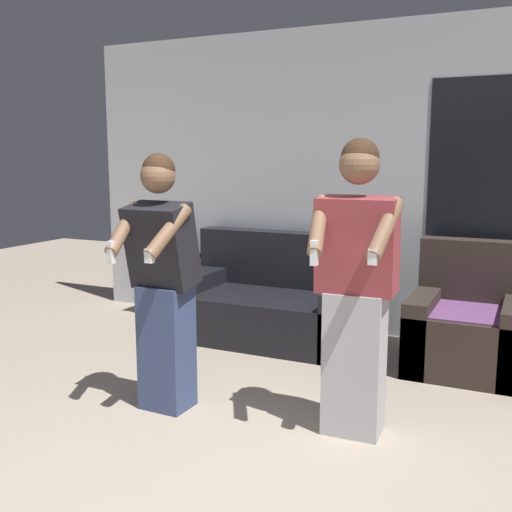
% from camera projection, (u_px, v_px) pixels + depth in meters
% --- Properties ---
extents(wall_back, '(5.65, 0.07, 2.70)m').
position_uv_depth(wall_back, '(372.00, 182.00, 5.21)').
color(wall_back, silver).
rests_on(wall_back, ground_plane).
extents(couch, '(1.72, 0.95, 0.90)m').
position_uv_depth(couch, '(275.00, 304.00, 5.25)').
color(couch, black).
rests_on(couch, ground_plane).
extents(armchair, '(0.83, 0.86, 0.94)m').
position_uv_depth(armchair, '(468.00, 328.00, 4.48)').
color(armchair, '#332823').
rests_on(armchair, ground_plane).
extents(side_table, '(0.54, 0.37, 0.77)m').
position_uv_depth(side_table, '(171.00, 265.00, 5.95)').
color(side_table, black).
rests_on(side_table, ground_plane).
extents(person_left, '(0.45, 0.50, 1.59)m').
position_uv_depth(person_left, '(163.00, 283.00, 3.66)').
color(person_left, '#384770').
rests_on(person_left, ground_plane).
extents(person_right, '(0.50, 0.47, 1.67)m').
position_uv_depth(person_right, '(356.00, 289.00, 3.33)').
color(person_right, '#B2B2B7').
rests_on(person_right, ground_plane).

